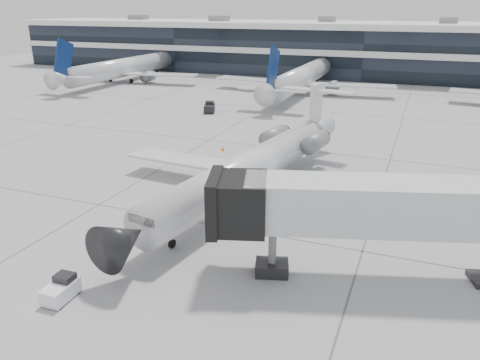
% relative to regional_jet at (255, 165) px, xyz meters
% --- Properties ---
extents(ground, '(220.00, 220.00, 0.00)m').
position_rel_regional_jet_xyz_m(ground, '(-0.39, -6.67, -2.46)').
color(ground, gray).
rests_on(ground, ground).
extents(terminal, '(170.00, 22.00, 10.00)m').
position_rel_regional_jet_xyz_m(terminal, '(-0.39, 75.33, 2.54)').
color(terminal, black).
rests_on(terminal, ground).
extents(bg_jet_left, '(32.00, 40.00, 9.60)m').
position_rel_regional_jet_xyz_m(bg_jet_left, '(-45.39, 48.33, -2.46)').
color(bg_jet_left, silver).
rests_on(bg_jet_left, ground).
extents(bg_jet_center, '(32.00, 40.00, 9.60)m').
position_rel_regional_jet_xyz_m(bg_jet_center, '(-8.39, 48.33, -2.46)').
color(bg_jet_center, silver).
rests_on(bg_jet_center, ground).
extents(regional_jet, '(25.00, 31.19, 7.22)m').
position_rel_regional_jet_xyz_m(regional_jet, '(0.00, 0.00, 0.00)').
color(regional_jet, silver).
rests_on(regional_jet, ground).
extents(jet_bridge, '(18.39, 8.56, 6.01)m').
position_rel_regional_jet_xyz_m(jet_bridge, '(11.58, -9.20, 1.91)').
color(jet_bridge, '#B5B7BA').
rests_on(jet_bridge, ground).
extents(baggage_tug, '(1.22, 2.00, 1.24)m').
position_rel_regional_jet_xyz_m(baggage_tug, '(-4.38, -17.60, -1.91)').
color(baggage_tug, white).
rests_on(baggage_tug, ground).
extents(traffic_cone, '(0.39, 0.39, 0.55)m').
position_rel_regional_jet_xyz_m(traffic_cone, '(-7.21, 10.07, -2.20)').
color(traffic_cone, orange).
rests_on(traffic_cone, ground).
extents(far_tug, '(2.19, 2.78, 1.55)m').
position_rel_regional_jet_xyz_m(far_tug, '(-16.66, 27.04, -1.77)').
color(far_tug, black).
rests_on(far_tug, ground).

